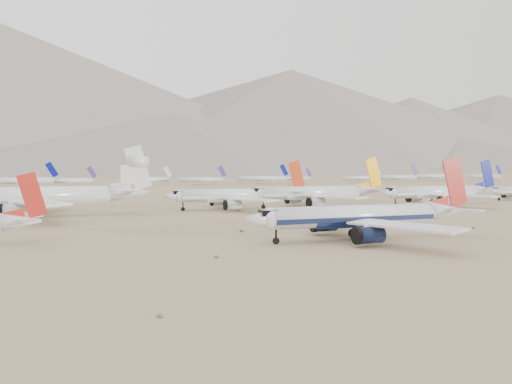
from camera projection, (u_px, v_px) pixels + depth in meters
ground at (391, 234)px, 110.70m from camera, size 7000.00×7000.00×0.00m
main_airliner at (364, 216)px, 102.51m from camera, size 49.19×48.04×17.36m
row2_navy_widebody at (439, 192)px, 192.14m from camera, size 50.30×49.18×17.89m
row2_gold_tail at (316, 193)px, 183.01m from camera, size 52.28×51.13×18.61m
row2_orange_tail at (237, 195)px, 173.41m from camera, size 48.47×47.41×17.29m
row2_white_trijet at (42, 196)px, 148.19m from camera, size 61.55×60.15×21.81m
distant_storage_row at (217, 179)px, 411.66m from camera, size 624.37×67.01×15.94m
mountain_range at (121, 114)px, 1675.45m from camera, size 7354.00×3024.00×470.00m
foothills at (316, 146)px, 1318.25m from camera, size 4637.50×1395.00×155.00m
desert_scrub at (429, 256)px, 82.06m from camera, size 247.37×121.67×0.63m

